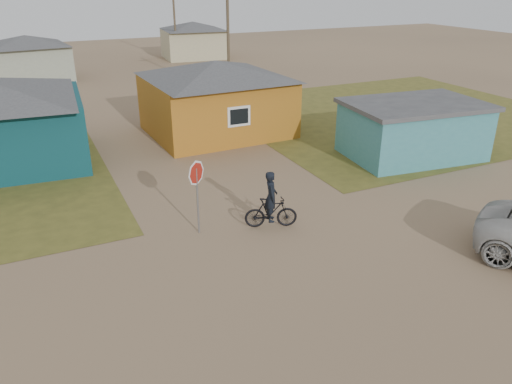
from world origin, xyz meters
The scene contains 10 objects.
ground centered at (0.00, 0.00, 0.00)m, with size 120.00×120.00×0.00m, color #8D6F51.
grass_ne centered at (14.00, 13.00, 0.01)m, with size 20.00×18.00×0.00m, color brown.
house_yellow centered at (2.50, 14.00, 2.00)m, with size 7.72×6.76×3.90m.
shed_turquoise centered at (9.50, 6.50, 1.31)m, with size 6.71×4.93×2.60m.
house_pale_west centered at (-6.00, 34.00, 1.86)m, with size 7.04×6.15×3.60m.
house_beige_east centered at (10.00, 40.00, 1.86)m, with size 6.95×6.05×3.60m.
utility_pole_near centered at (6.50, 22.00, 4.14)m, with size 1.40×0.20×8.00m.
utility_pole_far centered at (7.50, 38.00, 4.14)m, with size 1.40×0.20×8.00m.
stop_sign centered at (-2.26, 3.42, 1.89)m, with size 0.83×0.25×2.59m.
cyclist centered at (0.12, 2.76, 0.74)m, with size 1.87×1.12×2.04m.
Camera 1 is at (-6.86, -10.90, 8.03)m, focal length 35.00 mm.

